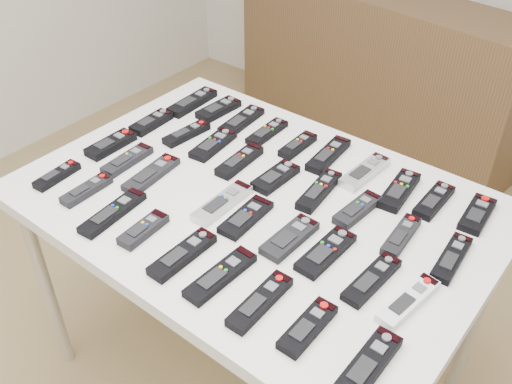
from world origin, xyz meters
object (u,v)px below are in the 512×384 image
Objects in this scene: remote_12 at (213,145)px; remote_18 at (452,258)px; remote_17 at (401,236)px; remote_27 at (408,301)px; remote_13 at (240,161)px; remote_25 at (326,252)px; remote_4 at (298,145)px; remote_15 at (319,191)px; remote_5 at (328,155)px; remote_24 at (290,238)px; remote_16 at (357,210)px; remote_6 at (365,172)px; remote_21 at (151,174)px; remote_2 at (241,121)px; remote_1 at (219,109)px; remote_14 at (276,177)px; remote_35 at (308,327)px; table at (256,214)px; remote_33 at (221,275)px; remote_23 at (246,217)px; remote_22 at (222,203)px; sideboard at (374,69)px; remote_10 at (151,122)px; remote_26 at (372,279)px; remote_9 at (477,214)px; remote_0 at (192,102)px; remote_8 at (434,201)px; remote_11 at (187,133)px; remote_3 at (267,132)px; remote_32 at (183,254)px; remote_20 at (127,160)px; remote_29 at (87,190)px; remote_34 at (260,301)px; remote_19 at (111,144)px; remote_31 at (143,229)px; remote_36 at (368,365)px; remote_28 at (57,175)px.

remote_12 is 0.77m from remote_18.
remote_27 is at bearing -63.02° from remote_17.
remote_18 is at bearing 91.98° from remote_27.
remote_13 is 0.44m from remote_25.
remote_4 is 0.23m from remote_15.
remote_5 reaches higher than remote_24.
remote_16 reaches higher than remote_12.
remote_6 is 1.16× the size of remote_17.
remote_25 is (0.56, 0.04, 0.00)m from remote_21.
remote_2 is 1.07× the size of remote_13.
remote_14 is at bearing -23.07° from remote_1.
remote_35 is at bearing -65.23° from remote_5.
remote_16 is 0.21m from remote_24.
remote_1 is 0.93m from remote_18.
remote_33 reaches higher than table.
remote_22 is at bearing 173.08° from remote_23.
remote_1 is at bearing -77.85° from sideboard.
remote_14 is at bearing -1.57° from remote_10.
remote_15 is at bearing -25.77° from remote_2.
remote_26 is at bearing -42.38° from remote_15.
remote_15 reaches higher than remote_26.
remote_13 is (0.36, -1.54, 0.38)m from sideboard.
remote_6 is 1.08× the size of remote_18.
remote_2 is at bearing 176.75° from remote_5.
remote_26 is (-0.10, -0.38, 0.00)m from remote_9.
remote_0 is 0.88m from remote_8.
remote_18 is at bearing 4.75° from remote_11.
remote_3 is 0.60m from remote_32.
remote_9 is 0.98m from remote_20.
remote_15 is 1.23× the size of remote_29.
remote_23 is at bearing -4.56° from remote_22.
remote_18 is 0.41m from remote_35.
remote_10 is 0.57m from remote_23.
table is 7.65× the size of remote_11.
remote_10 is at bearing 152.11° from remote_34.
remote_1 is at bearing 155.73° from remote_15.
remote_19 reaches higher than remote_14.
remote_33 is at bearing -2.91° from remote_31.
table is 0.47m from remote_29.
remote_25 is (-0.11, -0.16, -0.00)m from remote_17.
remote_26 is at bearing 117.79° from remote_36.
remote_4 is at bearing 177.95° from remote_9.
remote_2 is 0.23m from remote_4.
remote_1 is at bearing 135.86° from remote_23.
remote_26 is (0.46, -0.35, -0.00)m from remote_4.
remote_21 is (-0.12, -0.39, 0.00)m from remote_3.
table is 0.12m from remote_14.
remote_32 is (-0.17, -0.57, 0.00)m from remote_6.
remote_10 is 0.37m from remote_28.
remote_8 is 0.77m from remote_11.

